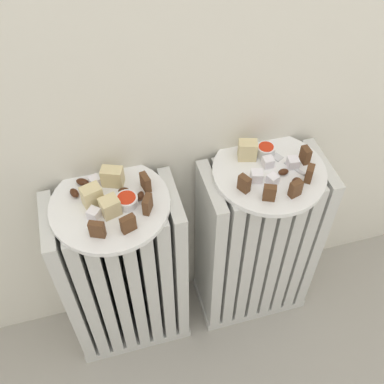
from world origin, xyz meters
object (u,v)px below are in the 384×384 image
object	(u,v)px
plate_right	(269,172)
jam_bowl_left	(127,200)
radiator_right	(256,245)
radiator_left	(125,276)
jam_bowl_right	(266,150)
plate_left	(110,205)
fork	(286,163)

from	to	relation	value
plate_right	jam_bowl_left	distance (m)	0.33
radiator_right	plate_right	distance (m)	0.29
radiator_right	jam_bowl_left	xyz separation A→B (m)	(-0.33, -0.01, 0.31)
radiator_left	jam_bowl_left	world-z (taller)	jam_bowl_left
radiator_left	radiator_right	xyz separation A→B (m)	(0.36, 0.00, 0.00)
radiator_right	jam_bowl_right	world-z (taller)	jam_bowl_right
plate_left	fork	distance (m)	0.41
radiator_right	jam_bowl_left	distance (m)	0.45
plate_right	plate_left	bearing A→B (deg)	180.00
plate_left	jam_bowl_left	distance (m)	0.04
jam_bowl_left	jam_bowl_right	size ratio (longest dim) A/B	1.12
jam_bowl_right	fork	distance (m)	0.05
radiator_right	plate_left	xyz separation A→B (m)	(-0.36, 0.00, 0.29)
fork	plate_right	bearing A→B (deg)	-166.86
radiator_left	plate_right	size ratio (longest dim) A/B	2.15
radiator_left	plate_left	bearing A→B (deg)	90.00
radiator_left	radiator_right	distance (m)	0.36
plate_left	radiator_left	bearing A→B (deg)	-90.00
radiator_right	jam_bowl_right	size ratio (longest dim) A/B	13.18
radiator_right	plate_left	size ratio (longest dim) A/B	2.15
plate_left	fork	bearing A→B (deg)	1.44
plate_left	fork	xyz separation A→B (m)	(0.41, 0.01, 0.01)
radiator_left	fork	xyz separation A→B (m)	(0.41, 0.01, 0.30)
jam_bowl_right	fork	bearing A→B (deg)	-48.68
jam_bowl_right	fork	size ratio (longest dim) A/B	0.50
plate_left	plate_right	xyz separation A→B (m)	(0.36, 0.00, 0.00)
radiator_right	plate_right	xyz separation A→B (m)	(0.00, 0.00, 0.29)
jam_bowl_right	plate_right	bearing A→B (deg)	-99.81
radiator_right	jam_bowl_right	bearing A→B (deg)	80.19
radiator_right	jam_bowl_left	bearing A→B (deg)	-177.71
plate_right	fork	world-z (taller)	fork
jam_bowl_left	fork	size ratio (longest dim) A/B	0.56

